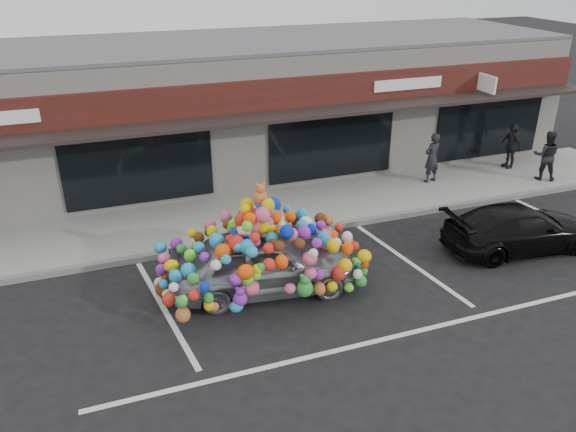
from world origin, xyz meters
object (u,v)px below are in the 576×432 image
object	(u,v)px
pedestrian_a	(432,158)
pedestrian_c	(511,146)
toy_car	(263,255)
black_sedan	(520,228)
pedestrian_b	(546,155)

from	to	relation	value
pedestrian_a	pedestrian_c	distance (m)	3.30
pedestrian_a	pedestrian_c	world-z (taller)	pedestrian_a
toy_car	black_sedan	size ratio (longest dim) A/B	1.17
black_sedan	toy_car	bearing A→B (deg)	91.74
toy_car	pedestrian_c	distance (m)	11.11
pedestrian_a	pedestrian_b	world-z (taller)	pedestrian_b
pedestrian_a	pedestrian_b	xyz separation A→B (m)	(3.59, -1.07, 0.00)
toy_car	pedestrian_c	bearing A→B (deg)	-59.72
toy_car	pedestrian_a	world-z (taller)	toy_car
pedestrian_a	toy_car	bearing A→B (deg)	19.80
toy_car	pedestrian_a	bearing A→B (deg)	-52.14
toy_car	pedestrian_b	bearing A→B (deg)	-66.60
black_sedan	pedestrian_c	bearing A→B (deg)	-31.98
black_sedan	pedestrian_b	size ratio (longest dim) A/B	2.45
toy_car	pedestrian_a	distance (m)	8.06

